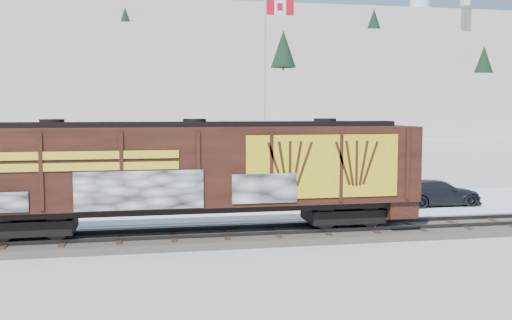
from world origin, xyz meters
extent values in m
plane|color=white|center=(0.00, 0.00, 0.00)|extent=(500.00, 500.00, 0.00)
cube|color=#59544C|center=(0.00, 0.00, 0.14)|extent=(50.00, 3.40, 0.28)
cube|color=#33302D|center=(0.00, -0.72, 0.35)|extent=(50.00, 0.10, 0.15)
cube|color=#33302D|center=(0.00, 0.72, 0.35)|extent=(50.00, 0.10, 0.15)
cube|color=white|center=(0.00, 7.50, 0.01)|extent=(40.00, 8.00, 0.03)
cube|color=white|center=(0.00, 95.00, 6.00)|extent=(360.00, 40.00, 12.00)
cube|color=white|center=(0.00, 125.00, 12.00)|extent=(360.00, 40.00, 24.00)
cube|color=white|center=(0.00, 160.00, 17.50)|extent=(360.00, 50.00, 35.00)
cone|color=black|center=(22.00, 90.00, 17.31)|extent=(5.04, 5.04, 7.38)
cone|color=black|center=(70.00, 96.00, 16.43)|extent=(4.20, 4.20, 6.15)
cone|color=black|center=(-10.00, 128.00, 28.13)|extent=(3.92, 3.92, 5.74)
cone|color=black|center=(55.00, 124.00, 28.72)|extent=(4.48, 4.48, 6.56)
cone|color=black|center=(10.00, 162.00, 39.43)|extent=(4.20, 4.20, 6.15)
cube|color=black|center=(-9.15, 0.00, 0.88)|extent=(3.00, 2.00, 0.90)
cube|color=black|center=(2.91, 0.00, 0.88)|extent=(3.00, 2.00, 0.90)
cylinder|color=black|center=(-10.10, -0.78, 0.88)|extent=(0.90, 0.12, 0.90)
cube|color=black|center=(-3.12, 0.00, 1.41)|extent=(17.52, 2.40, 0.25)
cube|color=#3D1810|center=(-3.12, 0.00, 3.01)|extent=(17.52, 3.00, 2.96)
cube|color=black|center=(-3.12, 0.00, 4.59)|extent=(16.12, 0.90, 0.20)
cube|color=yellow|center=(1.61, -1.54, 3.01)|extent=(5.96, 0.03, 2.40)
cube|color=gold|center=(-6.97, -1.54, 3.36)|extent=(6.31, 0.02, 0.70)
cube|color=silver|center=(-5.22, -1.55, 2.28)|extent=(4.55, 0.03, 1.40)
cylinder|color=silver|center=(2.33, 12.98, 0.10)|extent=(0.90, 0.90, 0.20)
cylinder|color=silver|center=(2.33, 12.98, 6.10)|extent=(0.14, 0.14, 12.21)
cube|color=red|center=(2.68, 12.98, 11.51)|extent=(0.50, 0.07, 1.00)
cube|color=white|center=(3.28, 12.98, 11.51)|extent=(0.70, 0.09, 1.00)
cube|color=red|center=(3.93, 12.98, 11.51)|extent=(0.50, 0.07, 1.00)
imported|color=#ABADB3|center=(-7.23, 7.08, 0.78)|extent=(4.46, 1.96, 1.50)
imported|color=silver|center=(1.35, 7.92, 0.88)|extent=(5.43, 3.09, 1.69)
imported|color=#202328|center=(10.34, 5.83, 0.71)|extent=(4.72, 1.95, 1.37)
camera|label=1|loc=(-4.91, -22.10, 5.14)|focal=40.00mm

